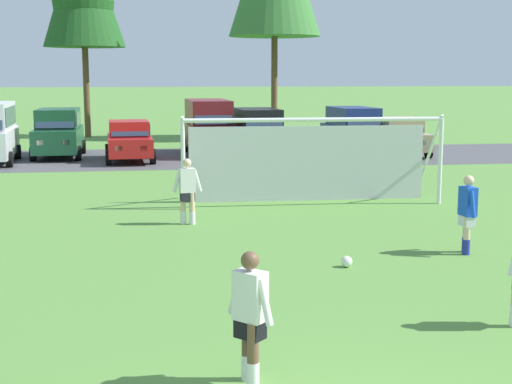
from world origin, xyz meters
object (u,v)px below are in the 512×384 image
object	(u,v)px
parked_car_slot_center_right	(209,125)
parked_car_slot_far_right	(354,130)
soccer_ball	(347,262)
player_midfield_center	(187,191)
player_winger_left	(467,214)
parked_car_slot_end	(401,136)
parked_car_slot_right	(258,132)
soccer_goal	(309,158)
parked_car_slot_center_left	(59,132)
player_defender_far	(250,318)
parked_car_slot_center	(129,141)

from	to	relation	value
parked_car_slot_center_right	parked_car_slot_far_right	xyz separation A→B (m)	(6.78, -0.58, -0.23)
soccer_ball	parked_car_slot_far_right	bearing A→B (deg)	73.76
soccer_ball	player_midfield_center	size ratio (longest dim) A/B	0.13
player_winger_left	player_midfield_center	bearing A→B (deg)	145.05
soccer_ball	parked_car_slot_end	world-z (taller)	parked_car_slot_end
soccer_ball	parked_car_slot_right	distance (m)	19.34
soccer_goal	player_winger_left	bearing A→B (deg)	-74.27
soccer_ball	parked_car_slot_center_left	distance (m)	21.86
player_winger_left	parked_car_slot_end	xyz separation A→B (m)	(5.06, 18.34, 0.05)
player_defender_far	player_winger_left	xyz separation A→B (m)	(5.35, 5.82, 0.00)
parked_car_slot_right	player_midfield_center	bearing A→B (deg)	-105.17
parked_car_slot_center_right	parked_car_slot_end	xyz separation A→B (m)	(8.74, -1.58, -0.47)
parked_car_slot_center_left	parked_car_slot_end	xyz separation A→B (m)	(15.48, -1.39, -0.24)
player_winger_left	parked_car_slot_center	size ratio (longest dim) A/B	0.38
soccer_ball	parked_car_slot_far_right	world-z (taller)	parked_car_slot_far_right
player_defender_far	parked_car_slot_end	xyz separation A→B (m)	(10.41, 24.16, 0.05)
soccer_ball	parked_car_slot_far_right	size ratio (longest dim) A/B	0.05
player_midfield_center	parked_car_slot_far_right	distance (m)	17.72
parked_car_slot_far_right	soccer_ball	bearing A→B (deg)	-106.24
player_defender_far	parked_car_slot_far_right	xyz separation A→B (m)	(8.45, 25.17, 0.29)
soccer_ball	parked_car_slot_center_right	world-z (taller)	parked_car_slot_center_right
parked_car_slot_center_right	parked_car_slot_end	world-z (taller)	parked_car_slot_center_right
parked_car_slot_center	parked_car_slot_end	size ratio (longest dim) A/B	0.99
parked_car_slot_end	parked_car_slot_center_right	bearing A→B (deg)	169.72
parked_car_slot_center	parked_car_slot_far_right	xyz separation A→B (m)	(10.36, 1.56, 0.24)
soccer_ball	soccer_goal	size ratio (longest dim) A/B	0.03
player_midfield_center	player_winger_left	size ratio (longest dim) A/B	1.00
parked_car_slot_far_right	parked_car_slot_center_right	bearing A→B (deg)	175.10
player_midfield_center	parked_car_slot_right	distance (m)	15.22
parked_car_slot_center_right	parked_car_slot_end	distance (m)	8.89
parked_car_slot_far_right	parked_car_slot_right	bearing A→B (deg)	-170.56
soccer_ball	parked_car_slot_center_left	bearing A→B (deg)	110.58
player_defender_far	soccer_goal	bearing A→B (deg)	74.41
player_midfield_center	player_winger_left	bearing A→B (deg)	-34.95
soccer_goal	player_midfield_center	xyz separation A→B (m)	(-3.69, -2.76, -0.47)
parked_car_slot_center	parked_car_slot_center_right	xyz separation A→B (m)	(3.58, 2.15, 0.47)
player_winger_left	parked_car_slot_center_right	bearing A→B (deg)	100.47
parked_car_slot_center	parked_car_slot_right	xyz separation A→B (m)	(5.69, 0.79, 0.24)
soccer_ball	player_winger_left	size ratio (longest dim) A/B	0.13
soccer_goal	parked_car_slot_far_right	world-z (taller)	soccer_goal
soccer_goal	parked_car_slot_center_left	bearing A→B (deg)	123.18
parked_car_slot_center_left	parked_car_slot_center	bearing A→B (deg)	-31.65
parked_car_slot_right	parked_car_slot_end	world-z (taller)	parked_car_slot_right
player_midfield_center	player_winger_left	world-z (taller)	same
soccer_ball	player_midfield_center	distance (m)	5.44
player_defender_far	player_midfield_center	bearing A→B (deg)	91.21
parked_car_slot_center	parked_car_slot_end	bearing A→B (deg)	2.61
parked_car_slot_center_left	parked_car_slot_right	size ratio (longest dim) A/B	0.98
soccer_ball	parked_car_slot_far_right	xyz separation A→B (m)	(5.84, 20.06, 1.00)
player_midfield_center	parked_car_slot_center_left	xyz separation A→B (m)	(-4.87, 15.84, 0.29)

